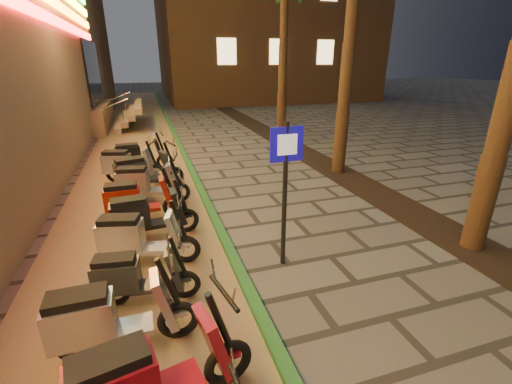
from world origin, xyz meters
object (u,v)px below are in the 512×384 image
object	(u,v)px
pedestrian_sign	(285,177)
scooter_6	(134,277)
scooter_7	(137,238)
scooter_10	(144,183)
scooter_9	(136,200)
scooter_12	(126,165)
scooter_13	(137,156)
scooter_8	(144,216)
scooter_5	(106,318)
scooter_4	(145,379)
scooter_11	(142,173)

from	to	relation	value
pedestrian_sign	scooter_6	distance (m)	2.73
scooter_7	scooter_10	size ratio (longest dim) A/B	0.97
scooter_9	scooter_12	distance (m)	2.86
scooter_13	scooter_8	bearing A→B (deg)	-93.84
scooter_5	scooter_7	size ratio (longest dim) A/B	1.01
scooter_4	scooter_10	xyz separation A→B (m)	(0.05, 5.82, -0.02)
scooter_9	scooter_11	size ratio (longest dim) A/B	0.93
scooter_8	scooter_10	xyz separation A→B (m)	(0.02, 1.94, 0.02)
scooter_8	scooter_9	xyz separation A→B (m)	(-0.17, 0.89, 0.00)
scooter_5	scooter_12	size ratio (longest dim) A/B	0.97
scooter_7	scooter_13	world-z (taller)	scooter_13
pedestrian_sign	scooter_4	size ratio (longest dim) A/B	1.38
pedestrian_sign	scooter_4	xyz separation A→B (m)	(-2.31, -2.24, -1.06)
scooter_4	scooter_12	world-z (taller)	scooter_4
scooter_6	scooter_13	xyz separation A→B (m)	(0.02, 6.65, 0.08)
scooter_10	scooter_11	distance (m)	0.82
scooter_12	scooter_5	bearing A→B (deg)	-72.97
scooter_5	scooter_6	xyz separation A→B (m)	(0.28, 0.88, -0.07)
scooter_8	scooter_7	bearing A→B (deg)	-103.02
scooter_7	scooter_11	distance (m)	3.66
pedestrian_sign	scooter_11	xyz separation A→B (m)	(-2.30, 4.39, -1.05)
scooter_8	scooter_11	xyz separation A→B (m)	(-0.03, 2.75, 0.05)
scooter_5	scooter_12	distance (m)	6.60
scooter_8	scooter_11	world-z (taller)	scooter_11
pedestrian_sign	scooter_13	distance (m)	6.85
pedestrian_sign	scooter_7	xyz separation A→B (m)	(-2.41, 0.74, -1.09)
scooter_6	scooter_9	size ratio (longest dim) A/B	0.88
scooter_5	scooter_7	world-z (taller)	scooter_5
scooter_11	scooter_12	world-z (taller)	scooter_11
pedestrian_sign	scooter_5	size ratio (longest dim) A/B	1.46
pedestrian_sign	scooter_13	bearing A→B (deg)	109.95
scooter_6	scooter_7	size ratio (longest dim) A/B	0.88
scooter_5	scooter_10	size ratio (longest dim) A/B	0.98
scooter_6	pedestrian_sign	bearing A→B (deg)	15.30
scooter_12	scooter_13	distance (m)	0.98
scooter_5	scooter_10	bearing A→B (deg)	83.13
scooter_5	scooter_9	bearing A→B (deg)	84.47
scooter_12	scooter_10	bearing A→B (deg)	-58.08
scooter_5	scooter_8	world-z (taller)	scooter_5
scooter_10	scooter_4	bearing A→B (deg)	-78.40
scooter_11	scooter_12	size ratio (longest dim) A/B	1.05
pedestrian_sign	scooter_9	world-z (taller)	pedestrian_sign
scooter_11	scooter_4	bearing A→B (deg)	-106.52
scooter_5	scooter_6	distance (m)	0.93
scooter_9	scooter_4	bearing A→B (deg)	-87.58
scooter_5	pedestrian_sign	bearing A→B (deg)	22.95
pedestrian_sign	scooter_11	distance (m)	5.07
scooter_4	scooter_12	xyz separation A→B (m)	(-0.42, 7.62, -0.01)
scooter_8	scooter_13	world-z (taller)	scooter_13
scooter_6	scooter_9	distance (m)	2.87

